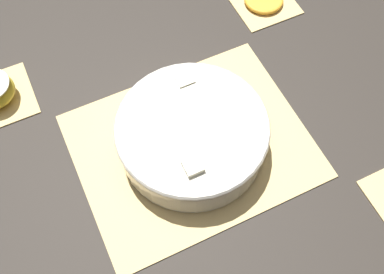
{
  "coord_description": "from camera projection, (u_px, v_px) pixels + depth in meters",
  "views": [
    {
      "loc": [
        -0.17,
        -0.35,
        0.75
      ],
      "look_at": [
        0.0,
        0.0,
        0.04
      ],
      "focal_mm": 42.0,
      "sensor_mm": 36.0,
      "label": 1
    }
  ],
  "objects": [
    {
      "name": "ground_plane",
      "position": [
        192.0,
        146.0,
        0.84
      ],
      "size": [
        6.0,
        6.0,
        0.0
      ],
      "primitive_type": "plane",
      "color": "#2D2823"
    },
    {
      "name": "bamboo_mat_center",
      "position": [
        192.0,
        145.0,
        0.84
      ],
      "size": [
        0.43,
        0.34,
        0.01
      ],
      "color": "#D6B775",
      "rests_on": "ground_plane"
    },
    {
      "name": "coaster_mat_far_right",
      "position": [
        263.0,
        2.0,
        1.02
      ],
      "size": [
        0.13,
        0.13,
        0.01
      ],
      "color": "#D6B775",
      "rests_on": "ground_plane"
    },
    {
      "name": "fruit_salad_bowl",
      "position": [
        192.0,
        133.0,
        0.8
      ],
      "size": [
        0.27,
        0.27,
        0.09
      ],
      "color": "silver",
      "rests_on": "bamboo_mat_center"
    }
  ]
}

